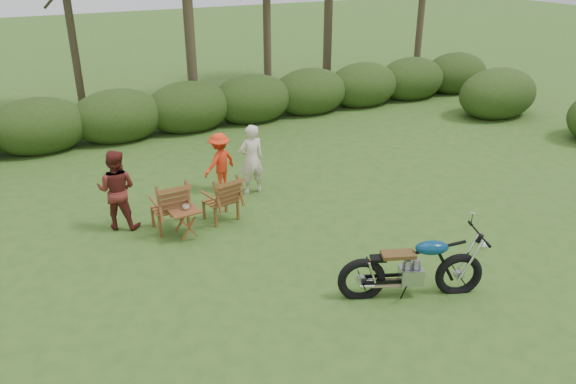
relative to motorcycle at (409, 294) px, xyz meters
name	(u,v)px	position (x,y,z in m)	size (l,w,h in m)	color
ground	(361,281)	(-0.45, 0.65, 0.00)	(80.00, 80.00, 0.00)	#2F531B
motorcycle	(409,294)	(0.00, 0.00, 0.00)	(2.14, 0.81, 1.22)	#0B5A90
lawn_chair_right	(221,219)	(-1.69, 3.74, 0.00)	(0.65, 0.65, 0.94)	brown
lawn_chair_left	(172,228)	(-2.68, 3.81, 0.00)	(0.70, 0.70, 1.02)	#5A3416
side_table	(185,224)	(-2.53, 3.33, 0.28)	(0.54, 0.46, 0.56)	brown
cup	(186,207)	(-2.49, 3.35, 0.61)	(0.12, 0.12, 0.09)	#BFB59E
adult_a	(252,192)	(-0.62, 4.65, 0.00)	(0.56, 0.37, 1.53)	beige
adult_b	(122,226)	(-3.51, 4.31, 0.00)	(0.75, 0.59, 1.55)	maroon
child	(221,189)	(-1.18, 5.10, 0.00)	(0.84, 0.48, 1.30)	red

